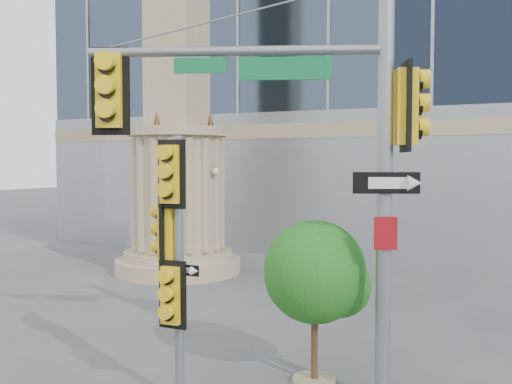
% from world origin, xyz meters
% --- Properties ---
extents(monument, '(4.40, 4.40, 16.60)m').
position_xyz_m(monument, '(-6.00, 9.00, 5.52)').
color(monument, tan).
rests_on(monument, ground).
extents(main_signal_pole, '(5.07, 2.23, 6.82)m').
position_xyz_m(main_signal_pole, '(1.61, 0.43, 4.22)').
color(main_signal_pole, slate).
rests_on(main_signal_pole, ground).
extents(secondary_signal_pole, '(0.74, 0.55, 4.32)m').
position_xyz_m(secondary_signal_pole, '(-0.30, -0.56, 2.54)').
color(secondary_signal_pole, slate).
rests_on(secondary_signal_pole, ground).
extents(street_tree, '(1.85, 1.81, 2.89)m').
position_xyz_m(street_tree, '(1.53, 1.21, 1.90)').
color(street_tree, tan).
rests_on(street_tree, ground).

